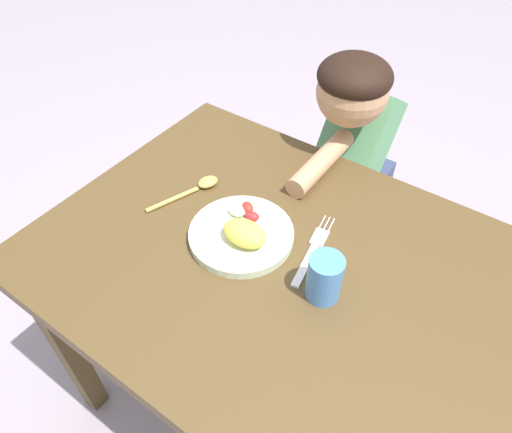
# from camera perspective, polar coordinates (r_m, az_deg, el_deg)

# --- Properties ---
(ground_plane) EXTENTS (8.00, 8.00, 0.00)m
(ground_plane) POSITION_cam_1_polar(r_m,az_deg,el_deg) (1.58, 1.82, -21.48)
(ground_plane) COLOR gray
(dining_table) EXTENTS (1.02, 0.76, 0.70)m
(dining_table) POSITION_cam_1_polar(r_m,az_deg,el_deg) (1.04, 2.59, -8.14)
(dining_table) COLOR #4E3A1F
(dining_table) RESTS_ON ground_plane
(plate) EXTENTS (0.23, 0.23, 0.07)m
(plate) POSITION_cam_1_polar(r_m,az_deg,el_deg) (1.00, -1.62, -1.97)
(plate) COLOR beige
(plate) RESTS_ON dining_table
(fork) EXTENTS (0.06, 0.21, 0.01)m
(fork) POSITION_cam_1_polar(r_m,az_deg,el_deg) (0.99, 6.94, -4.26)
(fork) COLOR silver
(fork) RESTS_ON dining_table
(spoon) EXTENTS (0.09, 0.18, 0.02)m
(spoon) POSITION_cam_1_polar(r_m,az_deg,el_deg) (1.12, -7.07, 3.67)
(spoon) COLOR #B29948
(spoon) RESTS_ON dining_table
(drinking_cup) EXTENTS (0.07, 0.07, 0.10)m
(drinking_cup) POSITION_cam_1_polar(r_m,az_deg,el_deg) (0.89, 8.40, -7.47)
(drinking_cup) COLOR #4783CF
(drinking_cup) RESTS_ON dining_table
(person) EXTENTS (0.18, 0.49, 0.95)m
(person) POSITION_cam_1_polar(r_m,az_deg,el_deg) (1.44, 11.53, 5.17)
(person) COLOR #373F65
(person) RESTS_ON ground_plane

